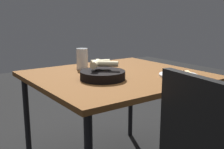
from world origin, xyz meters
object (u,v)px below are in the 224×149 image
at_px(dining_table, 117,83).
at_px(beer_glass, 82,60).
at_px(pizza_plate, 178,75).
at_px(bread_basket, 103,74).

height_order(dining_table, beer_glass, beer_glass).
xyz_separation_m(pizza_plate, beer_glass, (-0.38, 0.57, 0.05)).
bearing_deg(pizza_plate, bread_basket, 154.20).
bearing_deg(bread_basket, pizza_plate, -25.80).
bearing_deg(beer_glass, bread_basket, -99.65).
bearing_deg(bread_basket, beer_glass, 80.35).
bearing_deg(dining_table, beer_glass, 109.46).
distance_m(dining_table, bread_basket, 0.20).
distance_m(dining_table, beer_glass, 0.32).
height_order(pizza_plate, bread_basket, bread_basket).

